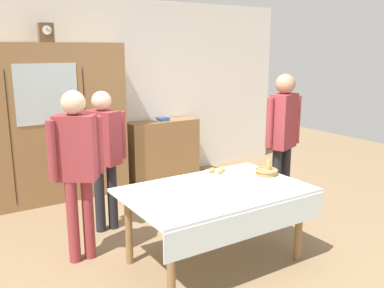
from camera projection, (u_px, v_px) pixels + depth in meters
ground_plane at (203, 252)px, 4.23m from camera, size 12.00×12.00×0.00m
back_wall at (102, 94)px, 6.10m from camera, size 6.40×0.10×2.70m
dining_table at (217, 199)px, 3.89m from camera, size 1.69×1.09×0.73m
wall_cabinet at (45, 124)px, 5.46m from camera, size 2.11×0.46×2.08m
mantel_clock at (46, 33)px, 5.25m from camera, size 0.18×0.11×0.24m
bookshelf_low at (163, 149)px, 6.56m from camera, size 1.13×0.35×0.92m
book_stack at (163, 119)px, 6.45m from camera, size 0.17×0.19×0.05m
tea_cup_front_edge at (175, 184)px, 3.95m from camera, size 0.13×0.13×0.06m
tea_cup_near_left at (245, 192)px, 3.74m from camera, size 0.13×0.13×0.06m
tea_cup_far_left at (162, 193)px, 3.71m from camera, size 0.13×0.13×0.06m
bread_basket at (266, 171)px, 4.32m from camera, size 0.24×0.24×0.16m
pastry_plate at (217, 172)px, 4.38m from camera, size 0.28×0.28×0.05m
spoon_near_left at (244, 184)px, 4.03m from camera, size 0.12×0.02×0.01m
spoon_far_right at (259, 190)px, 3.86m from camera, size 0.12×0.02×0.01m
person_beside_shelf at (77, 160)px, 3.87m from camera, size 0.52×0.37×1.64m
person_near_right_end at (104, 148)px, 4.56m from camera, size 0.52×0.41×1.57m
person_by_cabinet at (283, 131)px, 4.95m from camera, size 0.52×0.31×1.72m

